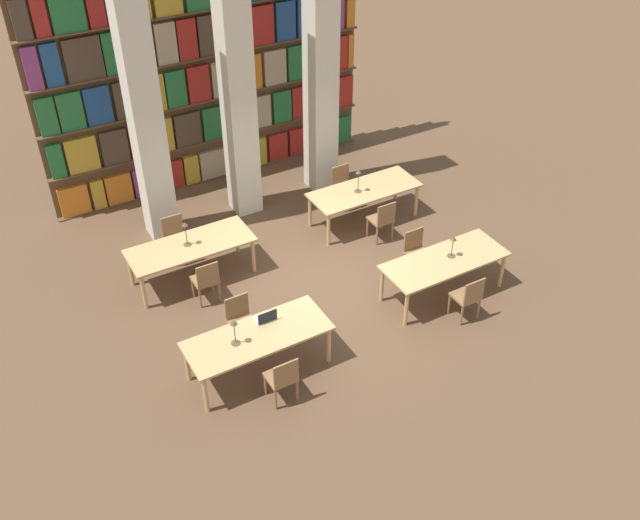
% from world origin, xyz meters
% --- Properties ---
extents(ground_plane, '(40.00, 40.00, 0.00)m').
position_xyz_m(ground_plane, '(0.00, 0.00, 0.00)').
color(ground_plane, brown).
extents(bookshelf_bank, '(7.04, 0.35, 5.50)m').
position_xyz_m(bookshelf_bank, '(0.01, 4.51, 2.72)').
color(bookshelf_bank, brown).
rests_on(bookshelf_bank, ground_plane).
extents(pillar_left, '(0.54, 0.54, 6.00)m').
position_xyz_m(pillar_left, '(-1.81, 2.99, 3.00)').
color(pillar_left, silver).
rests_on(pillar_left, ground_plane).
extents(pillar_center, '(0.54, 0.54, 6.00)m').
position_xyz_m(pillar_center, '(0.00, 2.99, 3.00)').
color(pillar_center, silver).
rests_on(pillar_center, ground_plane).
extents(pillar_right, '(0.54, 0.54, 6.00)m').
position_xyz_m(pillar_right, '(1.81, 2.99, 3.00)').
color(pillar_right, silver).
rests_on(pillar_right, ground_plane).
extents(reading_table_0, '(2.23, 0.89, 0.75)m').
position_xyz_m(reading_table_0, '(-1.79, -1.37, 0.67)').
color(reading_table_0, tan).
rests_on(reading_table_0, ground_plane).
extents(chair_0, '(0.42, 0.40, 0.87)m').
position_xyz_m(chair_0, '(-1.76, -2.09, 0.47)').
color(chair_0, olive).
rests_on(chair_0, ground_plane).
extents(chair_1, '(0.42, 0.40, 0.87)m').
position_xyz_m(chair_1, '(-1.76, -0.64, 0.47)').
color(chair_1, olive).
rests_on(chair_1, ground_plane).
extents(desk_lamp_0, '(0.14, 0.14, 0.46)m').
position_xyz_m(desk_lamp_0, '(-2.15, -1.37, 1.06)').
color(desk_lamp_0, brown).
rests_on(desk_lamp_0, reading_table_0).
extents(laptop, '(0.32, 0.22, 0.21)m').
position_xyz_m(laptop, '(-1.53, -1.12, 0.79)').
color(laptop, silver).
rests_on(laptop, reading_table_0).
extents(reading_table_1, '(2.23, 0.89, 0.75)m').
position_xyz_m(reading_table_1, '(1.82, -1.27, 0.67)').
color(reading_table_1, tan).
rests_on(reading_table_1, ground_plane).
extents(chair_2, '(0.42, 0.40, 0.87)m').
position_xyz_m(chair_2, '(1.77, -2.00, 0.47)').
color(chair_2, olive).
rests_on(chair_2, ground_plane).
extents(chair_3, '(0.42, 0.40, 0.87)m').
position_xyz_m(chair_3, '(1.77, -0.54, 0.47)').
color(chair_3, olive).
rests_on(chair_3, ground_plane).
extents(desk_lamp_1, '(0.14, 0.14, 0.42)m').
position_xyz_m(desk_lamp_1, '(1.97, -1.25, 1.03)').
color(desk_lamp_1, brown).
rests_on(desk_lamp_1, reading_table_1).
extents(reading_table_2, '(2.23, 0.89, 0.75)m').
position_xyz_m(reading_table_2, '(-1.81, 1.31, 0.67)').
color(reading_table_2, tan).
rests_on(reading_table_2, ground_plane).
extents(chair_4, '(0.42, 0.40, 0.87)m').
position_xyz_m(chair_4, '(-1.84, 0.59, 0.47)').
color(chair_4, olive).
rests_on(chair_4, ground_plane).
extents(chair_5, '(0.42, 0.40, 0.87)m').
position_xyz_m(chair_5, '(-1.84, 2.04, 0.47)').
color(chair_5, olive).
rests_on(chair_5, ground_plane).
extents(desk_lamp_2, '(0.14, 0.14, 0.48)m').
position_xyz_m(desk_lamp_2, '(-1.85, 1.34, 1.07)').
color(desk_lamp_2, brown).
rests_on(desk_lamp_2, reading_table_2).
extents(reading_table_3, '(2.23, 0.89, 0.75)m').
position_xyz_m(reading_table_3, '(1.86, 1.36, 0.67)').
color(reading_table_3, tan).
rests_on(reading_table_3, ground_plane).
extents(chair_6, '(0.42, 0.40, 0.87)m').
position_xyz_m(chair_6, '(1.82, 0.63, 0.47)').
color(chair_6, olive).
rests_on(chair_6, ground_plane).
extents(chair_7, '(0.42, 0.40, 0.87)m').
position_xyz_m(chair_7, '(1.82, 2.08, 0.47)').
color(chair_7, olive).
rests_on(chair_7, ground_plane).
extents(desk_lamp_3, '(0.14, 0.14, 0.49)m').
position_xyz_m(desk_lamp_3, '(1.70, 1.34, 1.08)').
color(desk_lamp_3, brown).
rests_on(desk_lamp_3, reading_table_3).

